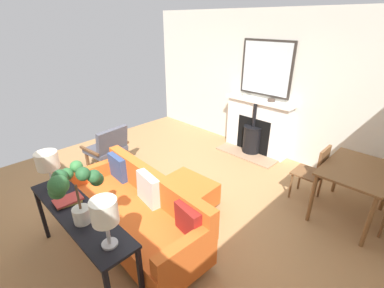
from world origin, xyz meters
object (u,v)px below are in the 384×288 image
Objects in this scene: dining_table at (356,175)px; mantel_bowl_near at (244,95)px; fireplace at (256,129)px; table_lamp_far_end at (105,213)px; sofa at (138,212)px; dining_chair_near_fireplace at (315,170)px; book_stack at (68,201)px; console_table at (80,219)px; table_lamp_near_end at (47,162)px; ottoman at (188,192)px; mantel_bowl_far at (271,100)px; potted_plant at (73,187)px; armchair_accent at (108,146)px.

mantel_bowl_near is at bearing -110.61° from dining_table.
table_lamp_far_end is (3.81, 0.91, 0.60)m from fireplace.
sofa is 2.58m from dining_chair_near_fireplace.
table_lamp_far_end reaches higher than book_stack.
fireplace is at bearing -174.55° from sofa.
table_lamp_near_end is at bearing -90.00° from console_table.
sofa reaches higher than ottoman.
console_table is 3.20m from dining_chair_near_fireplace.
mantel_bowl_far is 0.18× the size of ottoman.
sofa is at bearing 161.66° from book_stack.
mantel_bowl_far is at bearing 101.83° from fireplace.
fireplace is 2.24m from dining_table.
sofa is (3.12, 0.30, -0.14)m from fireplace.
fireplace is 3.87m from table_lamp_near_end.
potted_plant is at bearing 7.26° from fireplace.
potted_plant is at bearing -19.27° from dining_chair_near_fireplace.
book_stack is at bearing -9.73° from ottoman.
mantel_bowl_far is 3.90m from table_lamp_near_end.
fireplace reaches higher than sofa.
dining_chair_near_fireplace is (0.86, 1.54, 0.03)m from fireplace.
potted_plant is (3.91, 0.87, 0.05)m from mantel_bowl_near.
dining_chair_near_fireplace reaches higher than book_stack.
table_lamp_far_end is (0.00, 0.62, 0.43)m from console_table.
dining_chair_near_fireplace is (-0.00, -0.52, -0.13)m from dining_table.
fireplace is at bearing -172.74° from potted_plant.
ottoman is at bearing -159.14° from table_lamp_far_end.
table_lamp_near_end is 3.81m from dining_table.
sofa is 2.75× the size of ottoman.
ottoman is (2.28, 0.33, -0.24)m from fireplace.
mantel_bowl_near reaches higher than armchair_accent.
dining_chair_near_fireplace is at bearing -90.07° from dining_table.
fireplace is at bearing 175.14° from table_lamp_near_end.
mantel_bowl_far is 0.22× the size of potted_plant.
mantel_bowl_near is 4.01m from potted_plant.
potted_plant is 3.24m from dining_chair_near_fireplace.
dining_table is (-1.62, 3.55, 0.20)m from armchair_accent.
ottoman is 1.88m from dining_chair_near_fireplace.
table_lamp_far_end is 0.90m from book_stack.
table_lamp_far_end reaches higher than mantel_bowl_far.
console_table is 0.75m from table_lamp_far_end.
mantel_bowl_far reaches higher than ottoman.
fireplace is 10.02× the size of mantel_bowl_far.
potted_plant is 0.60× the size of dining_table.
table_lamp_far_end is (0.00, 1.24, -0.00)m from table_lamp_near_end.
dining_table is (0.91, 1.82, -0.48)m from mantel_bowl_far.
potted_plant reaches higher than table_lamp_far_end.
fireplace is 2.90m from armchair_accent.
sofa is 1.18m from table_lamp_far_end.
table_lamp_far_end reaches higher than armchair_accent.
mantel_bowl_near is 0.88× the size of mantel_bowl_far.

